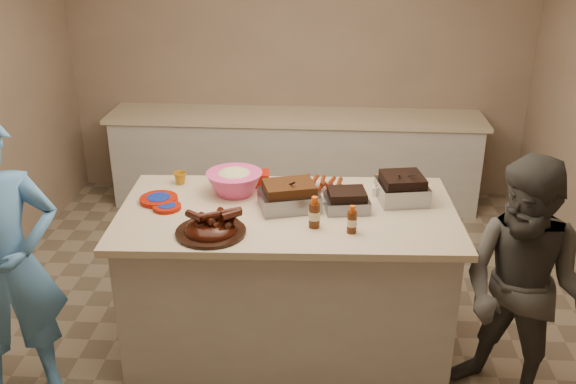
# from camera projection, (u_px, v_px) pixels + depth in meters

# --- Properties ---
(room) EXTENTS (4.50, 5.00, 2.70)m
(room) POSITION_uv_depth(u_px,v_px,m) (275.00, 330.00, 4.48)
(room) COLOR gray
(room) RESTS_ON ground
(back_counter) EXTENTS (3.60, 0.64, 0.90)m
(back_counter) POSITION_uv_depth(u_px,v_px,m) (295.00, 159.00, 6.31)
(back_counter) COLOR #BDB8AE
(back_counter) RESTS_ON ground
(island) EXTENTS (2.13, 1.19, 0.99)m
(island) POSITION_uv_depth(u_px,v_px,m) (287.00, 341.00, 4.37)
(island) COLOR #BDB8AE
(island) RESTS_ON ground
(rib_platter) EXTENTS (0.41, 0.41, 0.16)m
(rib_platter) POSITION_uv_depth(u_px,v_px,m) (211.00, 234.00, 3.68)
(rib_platter) COLOR #380F05
(rib_platter) RESTS_ON island
(pulled_pork_tray) EXTENTS (0.42, 0.36, 0.11)m
(pulled_pork_tray) POSITION_uv_depth(u_px,v_px,m) (289.00, 208.00, 4.00)
(pulled_pork_tray) COLOR #47230F
(pulled_pork_tray) RESTS_ON island
(brisket_tray) EXTENTS (0.29, 0.26, 0.08)m
(brisket_tray) POSITION_uv_depth(u_px,v_px,m) (346.00, 209.00, 3.98)
(brisket_tray) COLOR black
(brisket_tray) RESTS_ON island
(roasting_pan) EXTENTS (0.35, 0.35, 0.12)m
(roasting_pan) POSITION_uv_depth(u_px,v_px,m) (401.00, 200.00, 4.10)
(roasting_pan) COLOR gray
(roasting_pan) RESTS_ON island
(coleslaw_bowl) EXTENTS (0.38, 0.38, 0.25)m
(coleslaw_bowl) POSITION_uv_depth(u_px,v_px,m) (235.00, 193.00, 4.20)
(coleslaw_bowl) COLOR #E24082
(coleslaw_bowl) RESTS_ON island
(sausage_plate) EXTENTS (0.40, 0.40, 0.06)m
(sausage_plate) POSITION_uv_depth(u_px,v_px,m) (320.00, 194.00, 4.19)
(sausage_plate) COLOR silver
(sausage_plate) RESTS_ON island
(mac_cheese_dish) EXTENTS (0.32, 0.25, 0.08)m
(mac_cheese_dish) POSITION_uv_depth(u_px,v_px,m) (396.00, 191.00, 4.23)
(mac_cheese_dish) COLOR orange
(mac_cheese_dish) RESTS_ON island
(bbq_bottle_a) EXTENTS (0.07, 0.07, 0.19)m
(bbq_bottle_a) POSITION_uv_depth(u_px,v_px,m) (314.00, 227.00, 3.76)
(bbq_bottle_a) COLOR #471E0A
(bbq_bottle_a) RESTS_ON island
(bbq_bottle_b) EXTENTS (0.06, 0.06, 0.17)m
(bbq_bottle_b) POSITION_uv_depth(u_px,v_px,m) (351.00, 232.00, 3.69)
(bbq_bottle_b) COLOR #471E0A
(bbq_bottle_b) RESTS_ON island
(mustard_bottle) EXTENTS (0.05, 0.05, 0.12)m
(mustard_bottle) POSITION_uv_depth(u_px,v_px,m) (271.00, 196.00, 4.16)
(mustard_bottle) COLOR yellow
(mustard_bottle) RESTS_ON island
(sauce_bowl) EXTENTS (0.14, 0.05, 0.14)m
(sauce_bowl) POSITION_uv_depth(u_px,v_px,m) (296.00, 193.00, 4.20)
(sauce_bowl) COLOR silver
(sauce_bowl) RESTS_ON island
(plate_stack_large) EXTENTS (0.25, 0.25, 0.03)m
(plate_stack_large) POSITION_uv_depth(u_px,v_px,m) (159.00, 201.00, 4.09)
(plate_stack_large) COLOR #961303
(plate_stack_large) RESTS_ON island
(plate_stack_small) EXTENTS (0.18, 0.18, 0.02)m
(plate_stack_small) POSITION_uv_depth(u_px,v_px,m) (167.00, 209.00, 3.98)
(plate_stack_small) COLOR #961303
(plate_stack_small) RESTS_ON island
(plastic_cup) EXTENTS (0.09, 0.09, 0.09)m
(plastic_cup) POSITION_uv_depth(u_px,v_px,m) (181.00, 184.00, 4.35)
(plastic_cup) COLOR #A97110
(plastic_cup) RESTS_ON island
(basket_stack) EXTENTS (0.19, 0.15, 0.09)m
(basket_stack) POSITION_uv_depth(u_px,v_px,m) (256.00, 185.00, 4.34)
(basket_stack) COLOR #961303
(basket_stack) RESTS_ON island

